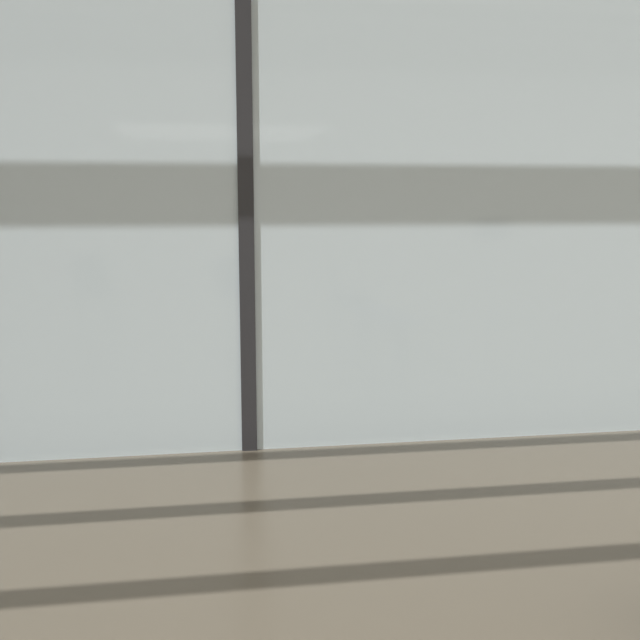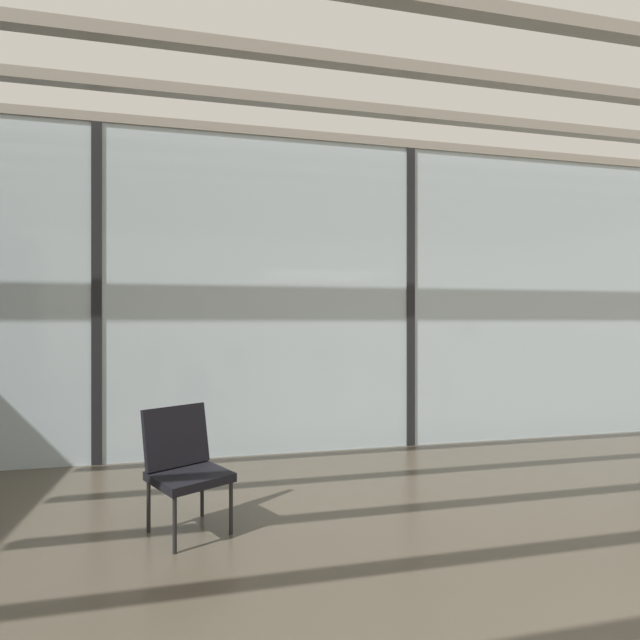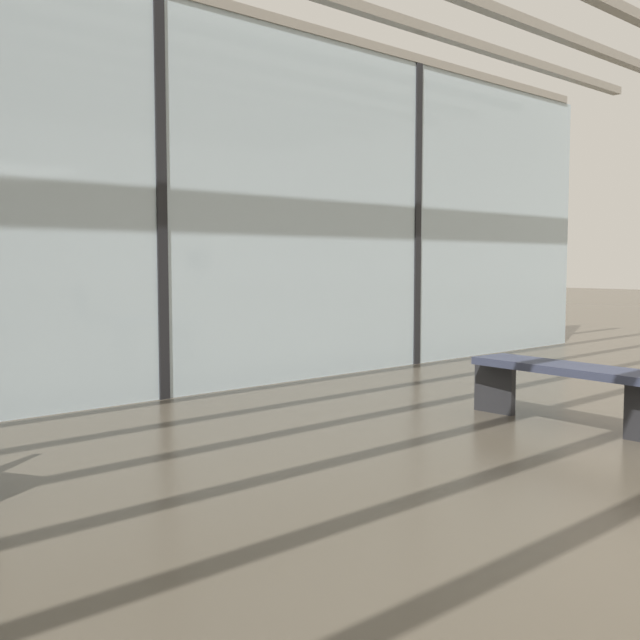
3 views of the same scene
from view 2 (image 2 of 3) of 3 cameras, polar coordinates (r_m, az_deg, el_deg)
glass_curtain_wall at (r=5.90m, az=10.55°, el=2.71°), size 14.00×0.08×3.58m
window_mullion_0 at (r=5.55m, az=-24.92°, el=2.87°), size 0.10×0.12×3.58m
window_mullion_1 at (r=5.90m, az=10.55°, el=2.71°), size 0.10×0.12×3.58m
parked_airplane at (r=9.98m, az=5.55°, el=2.41°), size 12.05×3.85×3.85m
lounge_chair_1 at (r=3.74m, az=-15.88°, el=-15.79°), size 0.68×0.69×0.87m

